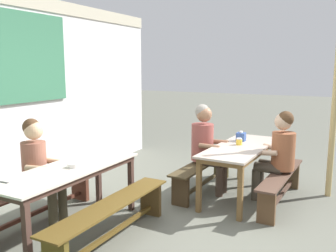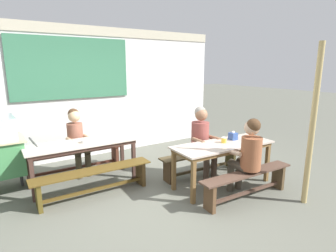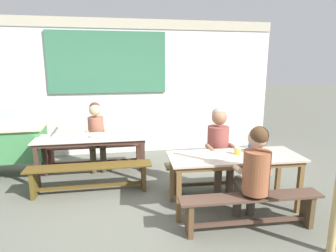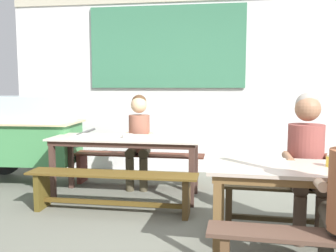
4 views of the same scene
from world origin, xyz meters
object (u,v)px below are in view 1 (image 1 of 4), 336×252
Objects in this scene: bench_far_back at (34,198)px; wooden_support_post at (334,115)px; person_center_facing at (39,163)px; tissue_box at (241,137)px; bench_far_front at (112,216)px; person_near_front at (278,150)px; person_right_near_table at (206,142)px; dining_table_near at (241,151)px; soup_bowl at (74,165)px; bench_near_front at (281,183)px; bench_near_back at (203,171)px; dining_table_far at (69,174)px; condiment_jar at (239,142)px.

wooden_support_post reaches higher than bench_far_back.
person_center_facing is 2.87m from tissue_box.
person_center_facing is at bearing 87.18° from bench_far_front.
person_right_near_table reaches higher than person_near_front.
person_near_front is at bearing -87.28° from person_right_near_table.
soup_bowl is (-1.92, 1.35, 0.10)m from dining_table_near.
wooden_support_post reaches higher than bench_near_front.
dining_table_near is at bearing -22.70° from bench_far_front.
soup_bowl reaches higher than bench_near_back.
person_near_front is 0.97m from wooden_support_post.
dining_table_far is at bearing 150.47° from tissue_box.
condiment_jar is (0.08, 0.62, 0.50)m from bench_near_front.
dining_table_near is 0.37m from tissue_box.
person_right_near_table is at bearing 92.77° from dining_table_near.
bench_far_front is at bearing -92.82° from person_center_facing.
person_near_front is at bearing -43.84° from dining_table_far.
person_right_near_table reaches higher than dining_table_near.
soup_bowl is (-2.25, 1.25, -0.04)m from tissue_box.
condiment_jar is 0.70× the size of soup_bowl.
tissue_box is (0.36, 0.67, 0.51)m from bench_near_front.
dining_table_far reaches higher than bench_far_front.
person_center_facing reaches higher than bench_near_front.
soup_bowl is 3.57m from wooden_support_post.
person_right_near_table is (1.93, -0.87, 0.08)m from dining_table_far.
bench_far_back is 2.42m from bench_near_back.
tissue_box is at bearing -39.31° from bench_far_back.
bench_far_front is 2.01m from person_right_near_table.
tissue_box is at bearing 102.81° from wooden_support_post.
tissue_box is 1.08× the size of soup_bowl.
person_center_facing reaches higher than dining_table_far.
bench_near_back is 1.38× the size of person_center_facing.
condiment_jar is at bearing -80.23° from person_right_near_table.
bench_near_back is 2.01m from wooden_support_post.
bench_far_front is at bearing 158.99° from condiment_jar.
condiment_jar is at bearing -43.74° from bench_far_back.
person_near_front is (1.97, -2.47, 0.44)m from bench_far_back.
dining_table_near reaches higher than bench_near_back.
person_right_near_table is 0.55m from tissue_box.
tissue_box is at bearing -29.10° from soup_bowl.
wooden_support_post is at bearing -77.19° from tissue_box.
bench_near_front is 0.92m from tissue_box.
bench_far_back is at bearing 128.59° from person_near_front.
bench_near_front is at bearing -35.72° from bench_far_front.
dining_table_near is 2.79m from bench_far_back.
bench_near_back is 0.74× the size of wooden_support_post.
dining_table_near reaches higher than bench_far_front.
bench_far_front is 2.22m from condiment_jar.
wooden_support_post is (0.64, -1.65, 0.42)m from person_right_near_table.
bench_near_front is (1.94, -1.39, 0.01)m from bench_far_front.
tissue_box is (2.24, -1.80, 0.09)m from person_center_facing.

